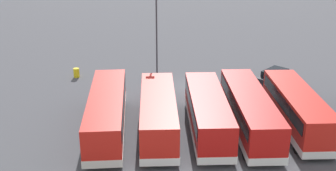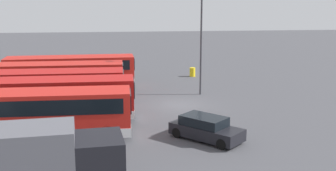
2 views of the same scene
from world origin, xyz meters
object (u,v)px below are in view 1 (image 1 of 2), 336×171
at_px(bus_single_deck_second, 249,110).
at_px(bus_single_deck_fourth, 158,113).
at_px(bus_single_deck_fifth, 107,111).
at_px(car_hatchback_silver, 275,77).
at_px(bus_single_deck_third, 208,112).
at_px(lamp_post_tall, 157,28).
at_px(bus_single_deck_near_end, 297,109).
at_px(waste_bin_yellow, 76,73).

xyz_separation_m(bus_single_deck_second, bus_single_deck_fourth, (6.91, 0.22, -0.00)).
relative_size(bus_single_deck_fifth, car_hatchback_silver, 2.69).
distance_m(bus_single_deck_third, bus_single_deck_fifth, 7.57).
bearing_deg(lamp_post_tall, bus_single_deck_third, 106.71).
relative_size(bus_single_deck_near_end, bus_single_deck_second, 0.92).
bearing_deg(car_hatchback_silver, bus_single_deck_fourth, 40.42).
bearing_deg(lamp_post_tall, waste_bin_yellow, -5.00).
xyz_separation_m(bus_single_deck_near_end, bus_single_deck_third, (6.92, 0.38, 0.00)).
bearing_deg(car_hatchback_silver, lamp_post_tall, -9.26).
relative_size(bus_single_deck_near_end, bus_single_deck_fifth, 0.90).
relative_size(bus_single_deck_second, car_hatchback_silver, 2.63).
xyz_separation_m(bus_single_deck_third, bus_single_deck_fourth, (3.70, 0.01, -0.00)).
bearing_deg(bus_single_deck_second, bus_single_deck_fourth, 1.82).
height_order(bus_single_deck_third, car_hatchback_silver, bus_single_deck_third).
bearing_deg(waste_bin_yellow, lamp_post_tall, 175.00).
relative_size(bus_single_deck_near_end, car_hatchback_silver, 2.41).
height_order(bus_single_deck_third, bus_single_deck_fifth, same).
xyz_separation_m(bus_single_deck_second, lamp_post_tall, (6.79, -11.74, 3.64)).
height_order(bus_single_deck_third, bus_single_deck_fourth, same).
bearing_deg(bus_single_deck_third, waste_bin_yellow, -46.82).
bearing_deg(waste_bin_yellow, bus_single_deck_fourth, 122.87).
bearing_deg(bus_single_deck_fourth, bus_single_deck_third, -179.92).
xyz_separation_m(car_hatchback_silver, waste_bin_yellow, (20.01, -2.63, -0.23)).
bearing_deg(bus_single_deck_near_end, bus_single_deck_fifth, -0.35).
height_order(bus_single_deck_second, bus_single_deck_third, same).
bearing_deg(waste_bin_yellow, bus_single_deck_second, 140.46).
relative_size(bus_single_deck_fifth, waste_bin_yellow, 12.42).
xyz_separation_m(bus_single_deck_third, lamp_post_tall, (3.59, -11.96, 3.65)).
bearing_deg(bus_single_deck_near_end, car_hatchback_silver, -96.98).
xyz_separation_m(bus_single_deck_fifth, lamp_post_tall, (-3.96, -11.49, 3.64)).
relative_size(bus_single_deck_second, bus_single_deck_fourth, 1.09).
relative_size(bus_single_deck_second, bus_single_deck_third, 1.09).
relative_size(bus_single_deck_third, lamp_post_tall, 1.16).
relative_size(bus_single_deck_fourth, lamp_post_tall, 1.16).
height_order(bus_single_deck_second, lamp_post_tall, lamp_post_tall).
bearing_deg(bus_single_deck_fourth, bus_single_deck_near_end, -177.93).
height_order(bus_single_deck_third, waste_bin_yellow, bus_single_deck_third).
bearing_deg(bus_single_deck_fifth, waste_bin_yellow, -70.42).
relative_size(car_hatchback_silver, lamp_post_tall, 0.48).
relative_size(bus_single_deck_fourth, car_hatchback_silver, 2.42).
distance_m(bus_single_deck_near_end, car_hatchback_silver, 9.79).
bearing_deg(lamp_post_tall, bus_single_deck_fifth, 70.96).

